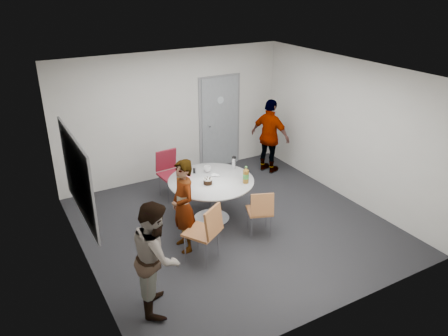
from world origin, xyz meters
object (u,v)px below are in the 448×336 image
table (213,185)px  chair_near_right (261,209)px  door (220,122)px  person_right (270,136)px  whiteboard (78,176)px  person_main (183,206)px  chair_far (169,169)px  person_left (157,256)px  chair_near_left (207,228)px

table → chair_near_right: table is taller
door → person_right: 1.18m
whiteboard → person_right: whiteboard is taller
whiteboard → person_main: 1.64m
table → chair_far: size_ratio=1.59×
person_main → person_left: size_ratio=0.99×
chair_near_left → person_right: 3.62m
whiteboard → chair_near_left: size_ratio=1.98×
chair_far → person_left: (-1.37, -2.86, 0.19)m
door → chair_near_left: bearing=-121.8°
whiteboard → chair_far: 2.56m
chair_near_right → chair_near_left: bearing=-148.3°
table → chair_near_right: bearing=-64.0°
person_main → person_left: person_left is taller
table → person_left: person_left is taller
chair_far → table: bearing=100.1°
table → person_right: 2.43m
person_right → chair_near_right: bearing=121.4°
chair_near_right → chair_far: size_ratio=0.89×
person_right → table: bearing=100.1°
person_right → person_left: bearing=106.7°
whiteboard → chair_far: (1.95, 1.41, -0.87)m
person_left → person_right: bearing=-32.0°
person_right → chair_near_left: bearing=109.5°
chair_near_right → person_left: bearing=-139.3°
person_left → person_right: size_ratio=0.94×
person_main → person_right: person_right is taller
door → person_main: door is taller
chair_far → person_left: 3.17m
door → table: bearing=-121.8°
chair_far → person_left: size_ratio=0.61×
person_left → person_main: bearing=-18.6°
table → person_main: (-0.83, -0.59, 0.09)m
chair_near_right → person_right: (1.65, 2.12, 0.32)m
whiteboard → table: bearing=4.6°
person_right → person_main: bearing=101.5°
chair_near_left → table: bearing=26.1°
door → person_right: bearing=-47.5°
chair_near_right → person_right: 2.71m
chair_near_left → chair_far: bearing=49.1°
person_left → chair_near_right: bearing=-49.8°
door → table: (-1.30, -2.10, -0.35)m
door → chair_near_right: size_ratio=2.53×
whiteboard → table: whiteboard is taller
whiteboard → table: (2.26, 0.18, -0.77)m
chair_near_right → table: bearing=137.2°
chair_far → chair_near_right: bearing=105.2°
whiteboard → person_left: 1.70m
chair_near_left → chair_far: 2.34m
door → whiteboard: size_ratio=1.12×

